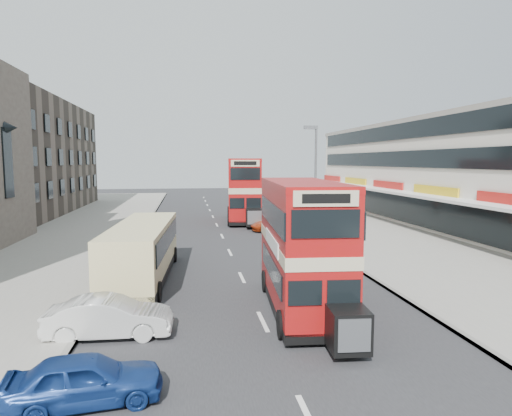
{
  "coord_description": "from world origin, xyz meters",
  "views": [
    {
      "loc": [
        -2.56,
        -12.84,
        5.62
      ],
      "look_at": [
        0.36,
        5.82,
        3.62
      ],
      "focal_mm": 31.1,
      "sensor_mm": 36.0,
      "label": 1
    }
  ],
  "objects_px": {
    "bus_second": "(244,190)",
    "pedestrian_far": "(310,208)",
    "coach": "(143,249)",
    "car_right_a": "(295,231)",
    "car_right_b": "(277,224)",
    "cyclist": "(283,232)",
    "street_lamp": "(315,173)",
    "car_left_near": "(85,379)",
    "pedestrian_near": "(347,229)",
    "car_left_front": "(109,317)",
    "bus_main": "(302,245)"
  },
  "relations": [
    {
      "from": "pedestrian_far",
      "to": "street_lamp",
      "type": "bearing_deg",
      "value": -100.26
    },
    {
      "from": "car_left_near",
      "to": "pedestrian_far",
      "type": "height_order",
      "value": "pedestrian_far"
    },
    {
      "from": "street_lamp",
      "to": "car_right_b",
      "type": "bearing_deg",
      "value": 118.35
    },
    {
      "from": "street_lamp",
      "to": "cyclist",
      "type": "height_order",
      "value": "street_lamp"
    },
    {
      "from": "street_lamp",
      "to": "bus_main",
      "type": "relative_size",
      "value": 0.93
    },
    {
      "from": "car_left_near",
      "to": "bus_second",
      "type": "bearing_deg",
      "value": -21.0
    },
    {
      "from": "bus_main",
      "to": "car_left_near",
      "type": "relative_size",
      "value": 2.48
    },
    {
      "from": "car_right_b",
      "to": "pedestrian_far",
      "type": "bearing_deg",
      "value": 144.8
    },
    {
      "from": "coach",
      "to": "car_left_near",
      "type": "xyz_separation_m",
      "value": [
        -0.27,
        -11.0,
        -0.87
      ]
    },
    {
      "from": "bus_main",
      "to": "car_right_a",
      "type": "distance_m",
      "value": 15.45
    },
    {
      "from": "bus_second",
      "to": "cyclist",
      "type": "bearing_deg",
      "value": 102.09
    },
    {
      "from": "street_lamp",
      "to": "bus_main",
      "type": "distance_m",
      "value": 15.88
    },
    {
      "from": "car_right_b",
      "to": "pedestrian_far",
      "type": "xyz_separation_m",
      "value": [
        4.69,
        6.96,
        0.53
      ]
    },
    {
      "from": "pedestrian_near",
      "to": "car_right_b",
      "type": "bearing_deg",
      "value": -60.5
    },
    {
      "from": "pedestrian_near",
      "to": "bus_second",
      "type": "bearing_deg",
      "value": -65.22
    },
    {
      "from": "street_lamp",
      "to": "bus_second",
      "type": "xyz_separation_m",
      "value": [
        -3.85,
        10.13,
        -1.81
      ]
    },
    {
      "from": "bus_main",
      "to": "car_right_a",
      "type": "height_order",
      "value": "bus_main"
    },
    {
      "from": "pedestrian_near",
      "to": "cyclist",
      "type": "height_order",
      "value": "cyclist"
    },
    {
      "from": "car_right_a",
      "to": "pedestrian_near",
      "type": "xyz_separation_m",
      "value": [
        2.75,
        -3.1,
        0.53
      ]
    },
    {
      "from": "bus_main",
      "to": "cyclist",
      "type": "xyz_separation_m",
      "value": [
        2.32,
        14.0,
        -1.78
      ]
    },
    {
      "from": "bus_second",
      "to": "pedestrian_far",
      "type": "bearing_deg",
      "value": -170.2
    },
    {
      "from": "bus_second",
      "to": "car_left_near",
      "type": "distance_m",
      "value": 31.74
    },
    {
      "from": "cyclist",
      "to": "coach",
      "type": "bearing_deg",
      "value": -132.56
    },
    {
      "from": "street_lamp",
      "to": "coach",
      "type": "distance_m",
      "value": 15.12
    },
    {
      "from": "coach",
      "to": "car_right_b",
      "type": "distance_m",
      "value": 16.19
    },
    {
      "from": "coach",
      "to": "car_right_a",
      "type": "xyz_separation_m",
      "value": [
        9.8,
        9.59,
        -0.86
      ]
    },
    {
      "from": "car_right_a",
      "to": "car_right_b",
      "type": "height_order",
      "value": "car_right_a"
    },
    {
      "from": "car_left_near",
      "to": "car_right_b",
      "type": "xyz_separation_m",
      "value": [
        9.49,
        24.28,
        -0.01
      ]
    },
    {
      "from": "car_right_a",
      "to": "pedestrian_near",
      "type": "distance_m",
      "value": 4.18
    },
    {
      "from": "car_left_near",
      "to": "cyclist",
      "type": "bearing_deg",
      "value": -31.56
    },
    {
      "from": "coach",
      "to": "car_left_front",
      "type": "relative_size",
      "value": 2.41
    },
    {
      "from": "car_left_front",
      "to": "car_right_a",
      "type": "bearing_deg",
      "value": -29.56
    },
    {
      "from": "car_left_near",
      "to": "cyclist",
      "type": "relative_size",
      "value": 1.65
    },
    {
      "from": "car_left_front",
      "to": "cyclist",
      "type": "relative_size",
      "value": 1.86
    },
    {
      "from": "bus_main",
      "to": "street_lamp",
      "type": "bearing_deg",
      "value": -103.69
    },
    {
      "from": "bus_main",
      "to": "car_right_b",
      "type": "distance_m",
      "value": 18.95
    },
    {
      "from": "street_lamp",
      "to": "cyclist",
      "type": "distance_m",
      "value": 4.89
    },
    {
      "from": "pedestrian_near",
      "to": "pedestrian_far",
      "type": "distance_m",
      "value": 13.82
    },
    {
      "from": "car_left_near",
      "to": "pedestrian_near",
      "type": "xyz_separation_m",
      "value": [
        12.82,
        17.49,
        0.54
      ]
    },
    {
      "from": "car_left_front",
      "to": "car_right_b",
      "type": "bearing_deg",
      "value": -23.34
    },
    {
      "from": "pedestrian_near",
      "to": "bus_main",
      "type": "bearing_deg",
      "value": 65.83
    },
    {
      "from": "bus_second",
      "to": "car_right_a",
      "type": "distance_m",
      "value": 10.68
    },
    {
      "from": "street_lamp",
      "to": "car_right_b",
      "type": "height_order",
      "value": "street_lamp"
    },
    {
      "from": "street_lamp",
      "to": "car_right_b",
      "type": "distance_m",
      "value": 5.94
    },
    {
      "from": "bus_second",
      "to": "car_right_a",
      "type": "relative_size",
      "value": 2.51
    },
    {
      "from": "pedestrian_far",
      "to": "cyclist",
      "type": "xyz_separation_m",
      "value": [
        -5.22,
        -11.59,
        -0.4
      ]
    },
    {
      "from": "bus_second",
      "to": "pedestrian_far",
      "type": "distance_m",
      "value": 6.83
    },
    {
      "from": "bus_main",
      "to": "bus_second",
      "type": "relative_size",
      "value": 0.83
    },
    {
      "from": "bus_second",
      "to": "car_right_a",
      "type": "height_order",
      "value": "bus_second"
    },
    {
      "from": "car_right_b",
      "to": "pedestrian_near",
      "type": "bearing_deg",
      "value": 24.92
    }
  ]
}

